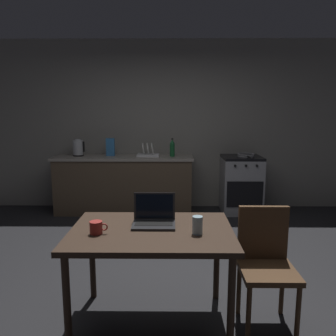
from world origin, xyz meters
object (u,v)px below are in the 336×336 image
object	(u,v)px
coffee_mug	(96,228)
drinking_glass	(197,225)
dining_table	(152,239)
frying_pan	(246,155)
stove_oven	(241,184)
electric_kettle	(78,148)
dish_rack	(148,153)
laptop	(154,219)
bottle	(172,148)
cereal_box	(110,147)
chair	(265,259)

from	to	relation	value
coffee_mug	drinking_glass	xyz separation A→B (m)	(0.71, 0.01, 0.02)
dining_table	frying_pan	xyz separation A→B (m)	(1.30, 2.84, 0.25)
stove_oven	electric_kettle	size ratio (longest dim) A/B	3.38
frying_pan	dish_rack	world-z (taller)	dish_rack
electric_kettle	laptop	bearing A→B (deg)	-64.32
bottle	frying_pan	bearing A→B (deg)	1.12
stove_oven	dining_table	world-z (taller)	stove_oven
frying_pan	cereal_box	size ratio (longest dim) A/B	1.61
drinking_glass	coffee_mug	bearing A→B (deg)	-179.58
frying_pan	bottle	bearing A→B (deg)	-178.88
laptop	bottle	distance (m)	2.73
electric_kettle	drinking_glass	world-z (taller)	electric_kettle
electric_kettle	cereal_box	world-z (taller)	cereal_box
frying_pan	coffee_mug	distance (m)	3.39
bottle	drinking_glass	distance (m)	2.92
electric_kettle	dish_rack	bearing A→B (deg)	-0.00
stove_oven	frying_pan	xyz separation A→B (m)	(0.06, -0.03, 0.47)
chair	frying_pan	distance (m)	2.88
chair	coffee_mug	distance (m)	1.27
drinking_glass	dish_rack	world-z (taller)	dish_rack
bottle	coffee_mug	size ratio (longest dim) A/B	2.21
dining_table	chair	size ratio (longest dim) A/B	1.34
chair	laptop	world-z (taller)	laptop
frying_pan	chair	bearing A→B (deg)	-99.09
bottle	chair	bearing A→B (deg)	-76.00
frying_pan	dining_table	bearing A→B (deg)	-114.56
frying_pan	drinking_glass	distance (m)	3.09
chair	cereal_box	bearing A→B (deg)	132.40
frying_pan	coffee_mug	world-z (taller)	frying_pan
dining_table	frying_pan	world-z (taller)	frying_pan
dining_table	cereal_box	size ratio (longest dim) A/B	4.27
dining_table	cereal_box	bearing A→B (deg)	105.73
chair	electric_kettle	distance (m)	3.61
frying_pan	drinking_glass	bearing A→B (deg)	-108.35
bottle	dish_rack	size ratio (longest dim) A/B	0.83
stove_oven	chair	xyz separation A→B (m)	(-0.39, -2.84, 0.06)
dining_table	dish_rack	size ratio (longest dim) A/B	3.48
cereal_box	coffee_mug	bearing A→B (deg)	-81.75
coffee_mug	cereal_box	size ratio (longest dim) A/B	0.46
stove_oven	laptop	world-z (taller)	laptop
electric_kettle	cereal_box	distance (m)	0.50
dining_table	bottle	bearing A→B (deg)	86.86
chair	coffee_mug	xyz separation A→B (m)	(-1.23, -0.13, 0.28)
electric_kettle	bottle	bearing A→B (deg)	-1.95
stove_oven	dish_rack	distance (m)	1.55
chair	electric_kettle	bearing A→B (deg)	139.55
bottle	dish_rack	distance (m)	0.39
dining_table	coffee_mug	bearing A→B (deg)	-166.13
chair	frying_pan	bearing A→B (deg)	93.09
coffee_mug	laptop	bearing A→B (deg)	26.75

